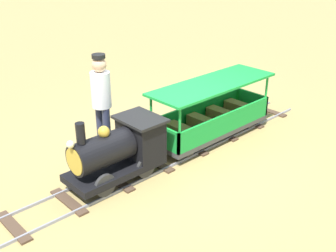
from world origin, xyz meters
TOP-DOWN VIEW (x-y plane):
  - ground_plane at (0.00, 0.00)m, footprint 60.00×60.00m
  - track at (0.00, 0.09)m, footprint 0.73×6.05m
  - locomotive at (0.00, 1.13)m, footprint 0.69×1.45m
  - passenger_car at (0.00, -0.81)m, footprint 0.79×2.35m
  - conductor_person at (0.82, 0.83)m, footprint 0.30×0.30m

SIDE VIEW (x-z plane):
  - ground_plane at x=0.00m, z-range 0.00..0.00m
  - track at x=0.00m, z-range 0.00..0.04m
  - passenger_car at x=0.00m, z-range -0.06..0.91m
  - locomotive at x=0.00m, z-range -0.03..0.99m
  - conductor_person at x=0.82m, z-range 0.15..1.77m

